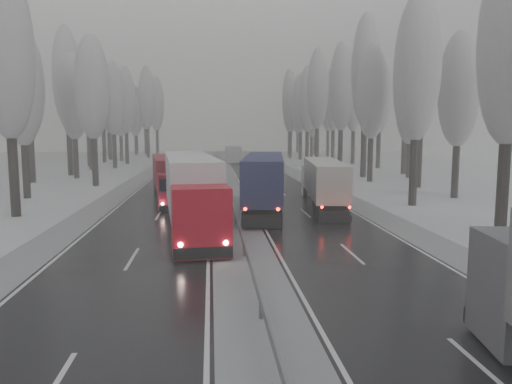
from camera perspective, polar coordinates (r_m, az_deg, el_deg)
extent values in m
plane|color=white|center=(12.77, 2.50, -20.95)|extent=(260.00, 260.00, 0.00)
cube|color=black|center=(42.15, 4.13, -1.07)|extent=(7.50, 200.00, 0.03)
cube|color=black|center=(41.76, -10.24, -1.24)|extent=(7.50, 200.00, 0.03)
cube|color=#919398|center=(41.62, -3.03, -1.16)|extent=(3.00, 200.00, 0.04)
cube|color=#919398|center=(43.22, 10.62, -0.96)|extent=(2.40, 200.00, 0.04)
cube|color=#919398|center=(42.49, -16.91, -1.29)|extent=(2.40, 200.00, 0.04)
cube|color=slate|center=(41.54, -3.03, -0.37)|extent=(0.06, 200.00, 0.32)
cube|color=slate|center=(39.60, -2.92, -1.17)|extent=(0.12, 0.12, 0.60)
cube|color=slate|center=(71.41, -3.95, 2.52)|extent=(0.12, 0.12, 0.60)
cylinder|color=black|center=(31.70, 26.36, 0.57)|extent=(0.68, 0.68, 5.60)
ellipsoid|color=#979491|center=(31.90, 27.18, 15.01)|extent=(3.60, 3.60, 11.45)
cylinder|color=black|center=(41.55, 17.55, 2.38)|extent=(0.68, 0.68, 5.62)
ellipsoid|color=#979491|center=(41.71, 17.98, 13.44)|extent=(3.60, 3.60, 11.48)
cylinder|color=black|center=(47.51, 21.82, 2.34)|extent=(0.64, 0.64, 4.94)
ellipsoid|color=#979491|center=(47.51, 22.22, 10.85)|extent=(3.60, 3.60, 10.09)
cylinder|color=black|center=(50.35, 17.55, 2.98)|extent=(0.66, 0.66, 5.32)
ellipsoid|color=#979491|center=(50.42, 17.88, 11.64)|extent=(3.60, 3.60, 10.88)
cylinder|color=black|center=(54.87, 18.11, 3.79)|extent=(0.72, 0.72, 6.31)
ellipsoid|color=#979491|center=(55.14, 18.48, 13.19)|extent=(3.60, 3.60, 12.90)
cylinder|color=black|center=(59.81, 12.92, 3.76)|extent=(0.67, 0.67, 5.38)
ellipsoid|color=#979491|center=(59.88, 13.13, 11.12)|extent=(3.60, 3.60, 10.98)
cylinder|color=black|center=(65.75, 17.05, 3.58)|extent=(0.62, 0.62, 4.59)
ellipsoid|color=#979491|center=(65.71, 17.26, 9.30)|extent=(3.60, 3.60, 9.39)
cylinder|color=black|center=(65.20, 12.19, 4.74)|extent=(0.76, 0.76, 6.95)
ellipsoid|color=#979491|center=(65.57, 12.43, 13.43)|extent=(3.60, 3.60, 14.19)
cylinder|color=black|center=(71.29, 16.56, 4.65)|extent=(0.74, 0.74, 6.59)
ellipsoid|color=#979491|center=(71.55, 16.83, 12.20)|extent=(3.60, 3.60, 13.46)
cylinder|color=black|center=(74.96, 9.61, 4.87)|extent=(0.72, 0.72, 6.37)
ellipsoid|color=#979491|center=(75.17, 9.75, 11.81)|extent=(3.60, 3.60, 13.01)
cylinder|color=black|center=(80.87, 13.80, 4.78)|extent=(0.70, 0.70, 5.97)
ellipsoid|color=#979491|center=(81.00, 13.98, 10.82)|extent=(3.60, 3.60, 12.20)
cylinder|color=black|center=(85.06, 6.97, 5.27)|extent=(0.74, 0.74, 6.65)
ellipsoid|color=#979491|center=(85.29, 7.07, 11.66)|extent=(3.60, 3.60, 13.59)
cylinder|color=black|center=(90.75, 11.01, 5.14)|extent=(0.71, 0.71, 6.14)
ellipsoid|color=#979491|center=(90.89, 11.14, 10.67)|extent=(3.60, 3.60, 12.54)
cylinder|color=black|center=(94.66, 5.86, 5.28)|extent=(0.71, 0.71, 6.05)
ellipsoid|color=#979491|center=(94.78, 5.92, 10.52)|extent=(3.60, 3.60, 12.37)
cylinder|color=black|center=(99.84, 8.76, 5.40)|extent=(0.72, 0.72, 6.30)
ellipsoid|color=#979491|center=(99.99, 8.86, 10.56)|extent=(3.60, 3.60, 12.87)
cylinder|color=black|center=(102.05, 5.08, 5.37)|extent=(0.70, 0.70, 5.88)
ellipsoid|color=#979491|center=(102.14, 5.14, 10.08)|extent=(3.60, 3.60, 12.00)
cylinder|color=black|center=(106.59, 6.36, 5.16)|extent=(0.64, 0.64, 4.86)
ellipsoid|color=#979491|center=(106.58, 6.41, 8.89)|extent=(3.60, 3.60, 9.92)
cylinder|color=black|center=(108.90, 3.95, 5.52)|extent=(0.70, 0.70, 5.98)
ellipsoid|color=#979491|center=(109.00, 3.99, 10.01)|extent=(3.60, 3.60, 12.21)
cylinder|color=black|center=(114.62, 8.20, 5.60)|extent=(0.71, 0.71, 6.19)
ellipsoid|color=#979491|center=(114.73, 8.28, 10.01)|extent=(3.60, 3.60, 12.64)
cylinder|color=black|center=(118.81, 3.82, 5.86)|extent=(0.75, 0.75, 6.86)
ellipsoid|color=#979491|center=(119.00, 3.86, 10.59)|extent=(3.60, 3.60, 14.01)
cylinder|color=black|center=(124.03, 6.73, 5.58)|extent=(0.68, 0.68, 5.55)
ellipsoid|color=#979491|center=(124.07, 6.78, 9.24)|extent=(3.60, 3.60, 11.33)
cylinder|color=black|center=(129.52, 3.83, 5.80)|extent=(0.71, 0.71, 6.09)
ellipsoid|color=#979491|center=(129.61, 3.86, 9.65)|extent=(3.60, 3.60, 12.45)
cylinder|color=black|center=(133.93, 4.75, 5.70)|extent=(0.67, 0.67, 5.49)
ellipsoid|color=#979491|center=(133.97, 4.79, 9.06)|extent=(3.60, 3.60, 11.21)
cylinder|color=black|center=(38.35, -25.94, 1.78)|extent=(0.69, 0.69, 5.83)
ellipsoid|color=#979491|center=(38.58, -26.63, 14.20)|extent=(3.60, 3.60, 11.92)
cylinder|color=black|center=(48.30, -24.81, 2.32)|extent=(0.65, 0.65, 5.03)
ellipsoid|color=#979491|center=(48.31, -25.27, 10.84)|extent=(3.60, 3.60, 10.28)
cylinder|color=black|center=(56.37, -17.93, 3.43)|extent=(0.67, 0.67, 5.44)
ellipsoid|color=#979491|center=(56.45, -18.24, 11.32)|extent=(3.60, 3.60, 11.11)
cylinder|color=black|center=(62.37, -24.24, 3.61)|extent=(0.69, 0.69, 5.72)
ellipsoid|color=#979491|center=(62.50, -24.63, 11.10)|extent=(3.60, 3.60, 11.69)
cylinder|color=black|center=(66.12, -19.89, 3.76)|extent=(0.66, 0.66, 5.23)
ellipsoid|color=#979491|center=(66.15, -20.16, 10.22)|extent=(3.60, 3.60, 10.68)
cylinder|color=black|center=(70.41, -20.50, 4.47)|extent=(0.74, 0.74, 6.60)
ellipsoid|color=#979491|center=(70.68, -20.84, 12.13)|extent=(3.60, 3.60, 13.49)
cylinder|color=black|center=(75.44, -17.97, 4.17)|extent=(0.65, 0.65, 5.16)
ellipsoid|color=#979491|center=(75.47, -18.18, 9.77)|extent=(3.60, 3.60, 10.54)
cylinder|color=black|center=(79.63, -18.32, 4.53)|extent=(0.69, 0.69, 5.79)
ellipsoid|color=#979491|center=(79.74, -18.56, 10.48)|extent=(3.60, 3.60, 11.84)
cylinder|color=black|center=(81.73, -15.85, 4.62)|extent=(0.68, 0.68, 5.64)
ellipsoid|color=#979491|center=(81.81, -16.05, 10.27)|extent=(3.60, 3.60, 11.53)
cylinder|color=black|center=(86.63, -18.53, 4.95)|extent=(0.73, 0.73, 6.56)
ellipsoid|color=#979491|center=(86.84, -18.78, 11.14)|extent=(3.60, 3.60, 13.40)
cylinder|color=black|center=(91.61, -14.54, 4.95)|extent=(0.69, 0.69, 5.79)
ellipsoid|color=#979491|center=(91.70, -14.70, 10.12)|extent=(3.60, 3.60, 11.84)
cylinder|color=black|center=(96.39, -16.97, 5.22)|extent=(0.74, 0.74, 6.65)
ellipsoid|color=#979491|center=(96.60, -17.18, 10.86)|extent=(3.60, 3.60, 13.58)
cylinder|color=black|center=(101.26, -15.14, 4.93)|extent=(0.65, 0.65, 5.12)
ellipsoid|color=#979491|center=(101.28, -15.28, 9.07)|extent=(3.60, 3.60, 10.46)
cylinder|color=black|center=(105.71, -16.32, 5.16)|extent=(0.69, 0.69, 5.84)
ellipsoid|color=#979491|center=(105.79, -16.48, 9.68)|extent=(3.60, 3.60, 11.92)
cylinder|color=black|center=(111.35, -12.24, 5.59)|extent=(0.74, 0.74, 6.67)
ellipsoid|color=#979491|center=(111.53, -12.37, 10.49)|extent=(3.60, 3.60, 13.63)
cylinder|color=black|center=(116.75, -16.46, 5.43)|extent=(0.72, 0.72, 6.31)
ellipsoid|color=#979491|center=(116.87, -16.62, 9.85)|extent=(3.60, 3.60, 12.88)
cylinder|color=black|center=(120.57, -11.21, 5.63)|extent=(0.72, 0.72, 6.29)
ellipsoid|color=#979491|center=(120.69, -11.31, 9.89)|extent=(3.60, 3.60, 12.84)
cylinder|color=black|center=(125.25, -13.57, 5.29)|extent=(0.64, 0.64, 4.86)
ellipsoid|color=#979491|center=(125.24, -13.67, 8.46)|extent=(3.60, 3.60, 9.92)
cylinder|color=black|center=(127.51, -12.48, 5.75)|extent=(0.74, 0.74, 6.63)
ellipsoid|color=#979491|center=(127.66, -12.59, 10.00)|extent=(3.60, 3.60, 13.54)
cylinder|color=black|center=(131.85, -13.45, 5.58)|extent=(0.69, 0.69, 5.79)
ellipsoid|color=#979491|center=(131.92, -13.56, 9.17)|extent=(3.60, 3.60, 11.82)
cube|color=black|center=(16.70, 27.14, -6.23)|extent=(2.32, 0.41, 1.01)
cube|color=black|center=(17.31, 26.63, -12.37)|extent=(2.53, 0.49, 0.51)
cylinder|color=black|center=(15.01, 26.30, -15.06)|extent=(0.49, 1.09, 1.05)
sphere|color=white|center=(16.84, 23.62, -11.29)|extent=(0.22, 0.22, 0.22)
cube|color=#1B2343|center=(43.68, 1.18, 1.43)|extent=(2.86, 2.95, 3.05)
cube|color=black|center=(44.88, 1.22, 2.50)|extent=(2.33, 0.40, 1.02)
cube|color=black|center=(45.18, 1.21, 0.07)|extent=(2.54, 0.48, 0.51)
cube|color=#141A39|center=(35.69, 0.95, 1.87)|extent=(4.28, 13.43, 2.84)
cube|color=black|center=(29.40, 0.64, -3.56)|extent=(2.33, 0.42, 0.46)
cube|color=black|center=(32.32, 0.79, -2.22)|extent=(2.94, 5.83, 0.46)
cube|color=black|center=(29.99, 0.67, -3.74)|extent=(2.32, 0.36, 0.61)
cylinder|color=black|center=(43.04, -0.26, -0.19)|extent=(0.49, 1.09, 1.06)
cylinder|color=black|center=(43.00, 2.58, -0.20)|extent=(0.49, 1.09, 1.06)
cylinder|color=black|center=(32.00, -1.14, -2.74)|extent=(0.49, 1.09, 1.06)
cylinder|color=black|center=(31.95, 2.69, -2.76)|extent=(0.49, 1.09, 1.06)
cylinder|color=black|center=(30.70, -1.28, -3.16)|extent=(0.49, 1.09, 1.06)
cylinder|color=black|center=(30.65, 2.71, -3.18)|extent=(0.49, 1.09, 1.06)
sphere|color=#FF0C05|center=(29.24, -1.25, -2.00)|extent=(0.20, 0.20, 0.20)
sphere|color=#FF0C05|center=(29.18, 2.54, -2.02)|extent=(0.20, 0.20, 0.20)
sphere|color=white|center=(45.19, -0.01, 0.59)|extent=(0.22, 0.22, 0.22)
sphere|color=white|center=(45.15, 2.44, 0.58)|extent=(0.22, 0.22, 0.22)
cube|color=beige|center=(44.99, 6.79, 1.30)|extent=(2.50, 2.58, 2.70)
cube|color=black|center=(46.05, 6.67, 2.22)|extent=(2.06, 0.33, 0.90)
cube|color=black|center=(46.31, 6.63, 0.13)|extent=(2.25, 0.39, 0.45)
cube|color=#B6B4A4|center=(37.96, 7.79, 1.65)|extent=(3.63, 11.87, 2.52)
cube|color=black|center=(32.41, 8.88, -2.75)|extent=(2.07, 0.35, 0.40)
cube|color=black|center=(34.98, 8.32, -1.72)|extent=(2.54, 5.14, 0.40)
cube|color=black|center=(32.93, 8.76, -2.92)|extent=(2.06, 0.29, 0.54)
cylinder|color=black|center=(44.31, 5.64, -0.09)|extent=(0.42, 0.96, 0.93)
cylinder|color=black|center=(44.49, 8.07, -0.10)|extent=(0.42, 0.96, 0.93)
cylinder|color=black|center=(34.56, 6.83, -2.15)|extent=(0.42, 0.96, 0.93)
cylinder|color=black|center=(34.79, 9.93, -2.15)|extent=(0.42, 0.96, 0.93)
cylinder|color=black|center=(33.41, 7.02, -2.47)|extent=(0.42, 0.96, 0.93)
cylinder|color=black|center=(33.65, 10.22, -2.47)|extent=(0.42, 0.96, 0.93)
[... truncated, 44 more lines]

